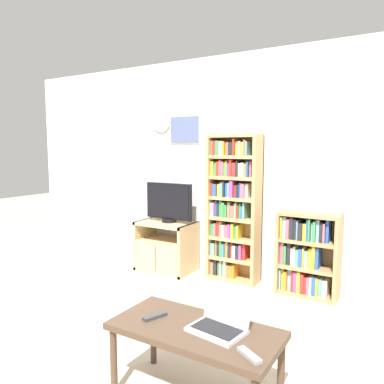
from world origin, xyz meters
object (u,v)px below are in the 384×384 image
object	(u,v)px
television	(169,203)
bookshelf_short	(306,254)
laptop	(221,320)
coffee_table	(195,336)
tv_stand	(166,246)
bookshelf_tall	(232,207)
remote_near_laptop	(155,316)
remote_far_from_laptop	(249,355)

from	to	relation	value
television	bookshelf_short	distance (m)	1.72
television	bookshelf_short	bearing A→B (deg)	3.30
laptop	coffee_table	bearing A→B (deg)	-150.00
bookshelf_short	coffee_table	distance (m)	2.05
bookshelf_short	tv_stand	bearing A→B (deg)	-175.96
television	coffee_table	size ratio (longest dim) A/B	0.63
tv_stand	bookshelf_tall	world-z (taller)	bookshelf_tall
laptop	remote_near_laptop	bearing A→B (deg)	-160.66
coffee_table	television	bearing A→B (deg)	128.16
tv_stand	bookshelf_tall	bearing A→B (deg)	9.32
bookshelf_tall	coffee_table	world-z (taller)	bookshelf_tall
tv_stand	coffee_table	size ratio (longest dim) A/B	0.69
television	remote_far_from_laptop	distance (m)	2.86
bookshelf_short	laptop	size ratio (longest dim) A/B	2.51
bookshelf_tall	bookshelf_short	bearing A→B (deg)	-1.24
television	remote_near_laptop	distance (m)	2.37
bookshelf_tall	television	bearing A→B (deg)	-171.93
bookshelf_tall	remote_far_from_laptop	world-z (taller)	bookshelf_tall
television	coffee_table	distance (m)	2.52
remote_near_laptop	remote_far_from_laptop	bearing A→B (deg)	11.78
television	coffee_table	bearing A→B (deg)	-51.84
bookshelf_tall	remote_near_laptop	distance (m)	2.17
remote_near_laptop	bookshelf_short	bearing A→B (deg)	99.58
television	remote_far_from_laptop	size ratio (longest dim) A/B	4.00
coffee_table	remote_near_laptop	distance (m)	0.29
bookshelf_tall	remote_near_laptop	size ratio (longest dim) A/B	10.18
tv_stand	laptop	size ratio (longest dim) A/B	2.02
coffee_table	tv_stand	bearing A→B (deg)	129.19
bookshelf_short	remote_near_laptop	xyz separation A→B (m)	(-0.41, -2.07, 0.06)
coffee_table	laptop	xyz separation A→B (m)	(0.15, 0.06, 0.11)
tv_stand	coffee_table	bearing A→B (deg)	-50.81
tv_stand	television	distance (m)	0.55
laptop	bookshelf_short	bearing A→B (deg)	98.70
coffee_table	bookshelf_tall	bearing A→B (deg)	109.29
bookshelf_short	coffee_table	bearing A→B (deg)	-93.75
remote_far_from_laptop	laptop	bearing A→B (deg)	83.94
remote_far_from_laptop	coffee_table	bearing A→B (deg)	102.31
coffee_table	laptop	size ratio (longest dim) A/B	2.92
bookshelf_short	television	bearing A→B (deg)	-176.70
television	bookshelf_tall	xyz separation A→B (m)	(0.81, 0.11, -0.00)
bookshelf_tall	bookshelf_short	distance (m)	0.96
bookshelf_tall	laptop	xyz separation A→B (m)	(0.87, -2.01, -0.33)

